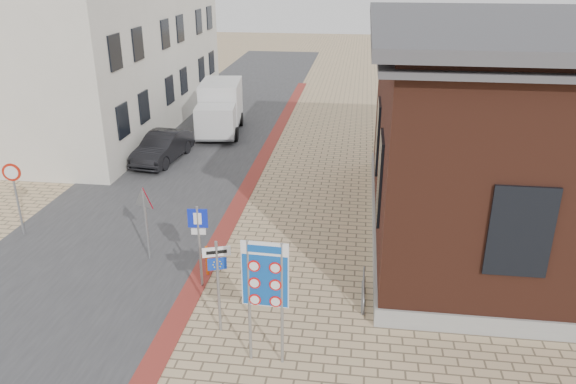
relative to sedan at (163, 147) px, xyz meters
The scene contains 16 objects.
ground 13.76m from the sedan, 62.40° to the right, with size 120.00×120.00×0.00m, color tan.
road_strip 3.02m from the sedan, 72.92° to the left, with size 7.00×60.00×0.02m, color #38383A.
curb_strip 4.92m from the sedan, 26.52° to the right, with size 0.60×40.00×0.02m, color maroon.
brick_building 16.46m from the sedan, 18.64° to the right, with size 13.00×13.00×6.80m.
townhouse_near 5.81m from the sedan, behind, with size 7.40×6.40×8.30m.
townhouse_mid 8.40m from the sedan, 128.48° to the left, with size 7.40×6.40×9.10m.
townhouse_far 13.17m from the sedan, 111.38° to the left, with size 7.40×6.40×8.30m.
bike_rack 13.45m from the sedan, 47.90° to the right, with size 0.08×1.80×0.60m.
sedan is the anchor object (origin of this frame).
box_truck 5.03m from the sedan, 72.97° to the left, with size 2.53×5.06×2.54m.
border_sign 14.62m from the sedan, 61.83° to the right, with size 1.03×0.10×3.01m.
essen_sign 13.15m from the sedan, 64.89° to the right, with size 0.63×0.26×2.45m.
parking_sign 11.02m from the sedan, 65.40° to the right, with size 0.53×0.09×2.42m.
yield_sign 9.11m from the sedan, 73.53° to the right, with size 0.76×0.38×2.28m.
speed_sign 8.04m from the sedan, 105.53° to the right, with size 0.59×0.11×2.50m.
bollard 10.43m from the sedan, 64.04° to the right, with size 0.08×0.08×0.92m, color #E2520B.
Camera 1 is at (2.34, -10.79, 8.41)m, focal length 35.00 mm.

